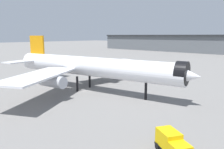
{
  "coord_description": "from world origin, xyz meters",
  "views": [
    {
      "loc": [
        45.86,
        -39.94,
        15.54
      ],
      "look_at": [
        8.81,
        2.59,
        5.34
      ],
      "focal_mm": 34.76,
      "sensor_mm": 36.0,
      "label": 1
    }
  ],
  "objects": [
    {
      "name": "ground",
      "position": [
        0.0,
        0.0,
        0.0
      ],
      "size": [
        900.0,
        900.0,
        0.0
      ],
      "primitive_type": "plane",
      "color": "slate"
    },
    {
      "name": "airliner_near_gate",
      "position": [
        1.34,
        1.42,
        6.82
      ],
      "size": [
        59.13,
        53.5,
        15.49
      ],
      "rotation": [
        0.0,
        0.0,
        0.16
      ],
      "color": "white",
      "rests_on": "ground"
    },
    {
      "name": "terminal_building",
      "position": [
        -36.83,
        166.62,
        8.38
      ],
      "size": [
        187.14,
        40.45,
        29.73
      ],
      "rotation": [
        0.0,
        0.0,
        -0.05
      ],
      "color": "slate",
      "rests_on": "ground"
    },
    {
      "name": "service_truck_front",
      "position": [
        34.55,
        -14.98,
        1.59
      ],
      "size": [
        5.87,
        4.9,
        3.0
      ],
      "rotation": [
        0.0,
        0.0,
        5.71
      ],
      "color": "black",
      "rests_on": "ground"
    }
  ]
}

